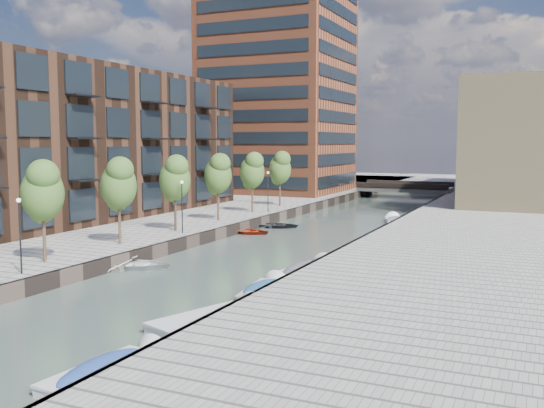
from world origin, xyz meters
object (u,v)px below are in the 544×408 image
Objects in this scene: bridge at (405,188)px; sloop_4 at (276,227)px; motorboat_3 at (265,289)px; motorboat_4 at (394,221)px; tree_2 at (119,183)px; tree_6 at (280,167)px; tree_5 at (252,170)px; tree_4 at (218,173)px; tree_1 at (42,190)px; motorboat_0 at (112,370)px; sloop_2 at (248,233)px; motorboat_1 at (306,272)px; sloop_3 at (134,269)px; tree_3 at (175,177)px; car at (473,195)px; motorboat_2 at (217,320)px.

sloop_4 is (-4.64, -35.66, -1.39)m from bridge.
motorboat_4 reaches higher than motorboat_3.
tree_2 reaches higher than motorboat_4.
bridge is at bearing 71.90° from tree_6.
tree_4 is at bearing -90.00° from tree_5.
motorboat_0 is at bearing -37.92° from tree_1.
tree_2 is 1.00× the size of tree_6.
tree_1 is 1.44× the size of sloop_2.
tree_2 and tree_4 have the same top height.
tree_2 is at bearing -90.00° from tree_6.
sloop_2 is (3.10, -14.19, -5.31)m from tree_6.
bridge is at bearing 95.80° from motorboat_1.
motorboat_4 reaches higher than sloop_3.
sloop_4 is at bearing -139.82° from motorboat_4.
tree_3 is 1.00× the size of tree_4.
bridge is 3.16× the size of sloop_2.
sloop_2 is at bearing -66.69° from tree_5.
tree_2 is (-8.50, -54.00, 3.92)m from bridge.
motorboat_4 is at bearing 91.39° from motorboat_1.
motorboat_3 is at bearing -89.74° from motorboat_4.
tree_3 is 1.19× the size of motorboat_0.
car reaches higher than motorboat_1.
sloop_4 is 30.52m from motorboat_2.
tree_4 is (0.00, 21.00, 0.00)m from tree_1.
tree_2 reaches higher than sloop_3.
tree_6 reaches higher than motorboat_1.
tree_5 reaches higher than motorboat_3.
tree_2 is 48.07m from car.
car is (19.01, 16.00, -3.68)m from tree_6.
sloop_3 reaches higher than sloop_4.
motorboat_2 is (13.76, -10.53, -5.20)m from tree_2.
motorboat_3 is at bearing -170.34° from sloop_4.
tree_3 is 1.02× the size of motorboat_2.
tree_5 is 41.17m from motorboat_0.
tree_1 is at bearing -111.80° from motorboat_4.
tree_1 is at bearing -90.00° from tree_6.
tree_5 is 30.06m from car.
motorboat_3 is at bearing -41.08° from tree_3.
sloop_3 is 18.17m from motorboat_0.
car is at bearing 83.45° from motorboat_1.
motorboat_4 is (4.84, -27.65, -1.20)m from bridge.
car reaches higher than sloop_4.
motorboat_1 is at bearing -88.61° from motorboat_4.
tree_4 is 1.00× the size of tree_6.
bridge is 2.26× the size of motorboat_1.
motorboat_1 reaches higher than sloop_4.
tree_5 is 1.62× the size of car.
sloop_2 is at bearing 65.51° from tree_3.
tree_2 is at bearing 160.59° from motorboat_3.
tree_2 reaches higher than car.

